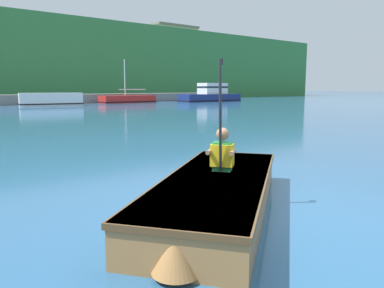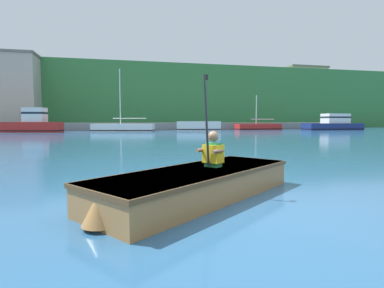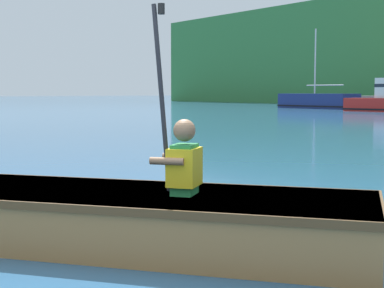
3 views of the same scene
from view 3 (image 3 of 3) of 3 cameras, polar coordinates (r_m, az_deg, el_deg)
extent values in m
plane|color=#28567F|center=(4.06, -8.31, -12.28)|extent=(300.00, 300.00, 0.00)
cube|color=navy|center=(43.48, 12.09, 4.10)|extent=(6.03, 2.11, 1.07)
cube|color=black|center=(43.48, 12.09, 3.64)|extent=(6.07, 2.15, 0.10)
cylinder|color=silver|center=(43.72, 11.86, 7.86)|extent=(0.10, 0.10, 4.66)
cylinder|color=silver|center=(43.09, 12.73, 5.59)|extent=(3.30, 0.12, 0.07)
cube|color=#A3703D|center=(4.64, -4.99, -7.29)|extent=(3.55, 3.10, 0.43)
cube|color=brown|center=(4.60, -5.01, -5.05)|extent=(3.61, 3.16, 0.06)
cube|color=brown|center=(4.61, -5.01, -5.17)|extent=(3.03, 2.63, 0.02)
cube|color=#A3703D|center=(4.52, -1.82, -5.48)|extent=(0.80, 0.98, 0.03)
cube|color=#267F3F|center=(4.46, -0.73, -2.48)|extent=(0.27, 0.29, 0.38)
cube|color=yellow|center=(4.45, -0.73, -2.22)|extent=(0.34, 0.36, 0.29)
sphere|color=#997051|center=(4.43, -0.74, 1.33)|extent=(0.17, 0.17, 0.17)
cylinder|color=#997051|center=(4.62, -1.27, -1.26)|extent=(0.24, 0.20, 0.06)
cylinder|color=#997051|center=(4.33, -2.44, -1.68)|extent=(0.24, 0.20, 0.06)
cylinder|color=#232328|center=(4.47, -2.96, 4.44)|extent=(0.14, 0.12, 1.42)
cylinder|color=black|center=(4.51, -3.00, 12.96)|extent=(0.05, 0.05, 0.08)
camera|label=1|loc=(6.93, -45.04, 6.13)|focal=35.00mm
camera|label=2|loc=(5.32, -58.56, 2.23)|focal=28.00mm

